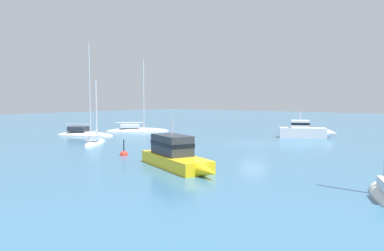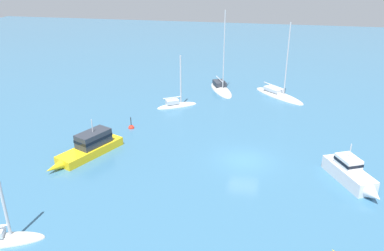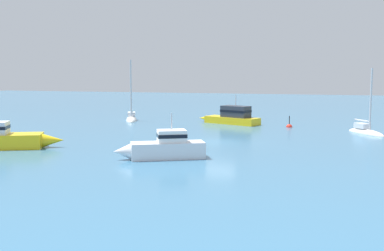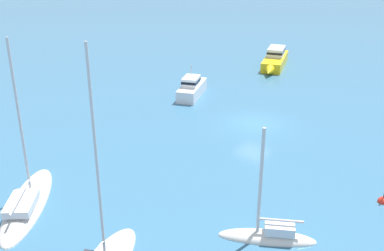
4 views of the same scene
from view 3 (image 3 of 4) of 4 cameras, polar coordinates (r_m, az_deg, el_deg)
name	(u,v)px [view 3 (image 3 of 4)]	position (r m, az deg, el deg)	size (l,w,h in m)	color
ground_plane	(219,142)	(38.79, 3.25, -1.96)	(160.00, 160.00, 0.00)	teal
cabin_cruiser	(232,117)	(51.92, 4.77, 1.06)	(4.20, 7.45, 3.14)	yellow
yacht_1	(366,132)	(46.70, 19.86, -0.68)	(4.67, 3.65, 6.34)	silver
sailboat_1	(131,119)	(55.55, -7.18, 0.76)	(4.90, 2.90, 7.44)	silver
cabin_cruiser_1	(163,147)	(31.45, -3.40, -2.61)	(3.81, 5.90, 2.98)	white
channel_buoy	(289,127)	(49.71, 11.43, -0.18)	(0.63, 0.63, 1.47)	red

